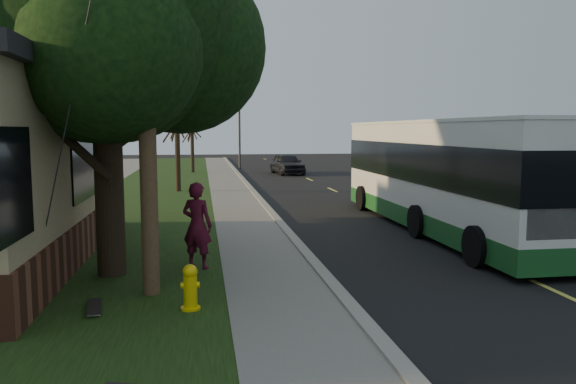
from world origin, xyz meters
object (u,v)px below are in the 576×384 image
object	(u,v)px
leafy_tree	(106,15)
bare_tree_far	(192,144)
fire_hydrant	(190,287)
skateboarder	(197,225)
traffic_signal	(239,127)
utility_pole	(144,30)
distant_car	(287,164)
transit_bus	(446,172)
skateboard_main	(94,307)
bare_tree_near	(177,147)

from	to	relation	value
leafy_tree	bare_tree_far	bearing A→B (deg)	87.55
fire_hydrant	skateboarder	distance (m)	2.80
traffic_signal	fire_hydrant	bearing A→B (deg)	-95.21
utility_pole	leafy_tree	size ratio (longest dim) A/B	1.16
traffic_signal	distant_car	distance (m)	6.81
transit_bus	skateboarder	xyz separation A→B (m)	(-7.19, -3.78, -0.74)
traffic_signal	skateboarder	bearing A→B (deg)	-95.48
utility_pole	skateboard_main	bearing A→B (deg)	-135.14
leafy_tree	distant_car	distance (m)	27.10
utility_pole	leafy_tree	distance (m)	1.94
utility_pole	leafy_tree	world-z (taller)	utility_pole
fire_hydrant	traffic_signal	world-z (taller)	traffic_signal
utility_pole	bare_tree_near	xyz separation A→B (m)	(-0.19, 17.01, -2.48)
transit_bus	utility_pole	bearing A→B (deg)	-145.32
utility_pole	traffic_signal	xyz separation A→B (m)	(3.81, 33.01, -1.47)
traffic_signal	skateboard_main	xyz separation A→B (m)	(-4.63, -33.83, -3.03)
traffic_signal	distant_car	bearing A→B (deg)	-63.75
leafy_tree	skateboarder	size ratio (longest dim) A/B	4.30
utility_pole	traffic_signal	bearing A→B (deg)	83.42
utility_pole	skateboard_main	xyz separation A→B (m)	(-0.83, -0.82, -4.50)
bare_tree_far	distant_car	size ratio (longest dim) A/B	0.97
traffic_signal	leafy_tree	bearing A→B (deg)	-98.47
utility_pole	transit_bus	xyz separation A→B (m)	(8.00, 5.53, -2.91)
fire_hydrant	traffic_signal	bearing A→B (deg)	84.79
leafy_tree	utility_pole	bearing A→B (deg)	-62.40
transit_bus	distant_car	bearing A→B (deg)	93.64
traffic_signal	transit_bus	bearing A→B (deg)	-81.33
fire_hydrant	transit_bus	world-z (taller)	transit_bus
utility_pole	transit_bus	world-z (taller)	utility_pole
fire_hydrant	bare_tree_far	bearing A→B (deg)	90.76
utility_pole	skateboarder	bearing A→B (deg)	65.26
bare_tree_near	transit_bus	size ratio (longest dim) A/B	0.36
utility_pole	traffic_signal	size ratio (longest dim) A/B	1.65
skateboarder	fire_hydrant	bearing A→B (deg)	115.17
leafy_tree	fire_hydrant	bearing A→B (deg)	-59.33
fire_hydrant	skateboard_main	size ratio (longest dim) A/B	0.84
bare_tree_near	transit_bus	distance (m)	14.10
bare_tree_near	skateboarder	distance (m)	15.34
transit_bus	distant_car	xyz separation A→B (m)	(-1.38, 21.78, -1.01)
utility_pole	skateboarder	world-z (taller)	utility_pole
bare_tree_near	traffic_signal	size ratio (longest dim) A/B	0.78
fire_hydrant	distant_car	world-z (taller)	distant_car
skateboarder	skateboard_main	distance (m)	3.16
fire_hydrant	utility_pole	distance (m)	4.37
leafy_tree	traffic_signal	size ratio (longest dim) A/B	1.42
leafy_tree	bare_tree_near	bearing A→B (deg)	87.50
bare_tree_far	leafy_tree	bearing A→B (deg)	-92.45
fire_hydrant	utility_pole	xyz separation A→B (m)	(-0.71, 0.99, 4.20)
utility_pole	skateboard_main	distance (m)	4.65
leafy_tree	skateboarder	world-z (taller)	leafy_tree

